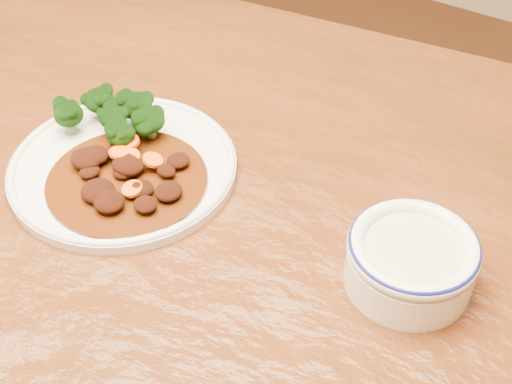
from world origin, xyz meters
The scene contains 5 objects.
dining_table centered at (0.00, 0.00, 0.67)m, with size 1.60×1.08×0.75m.
dinner_plate centered at (-0.01, 0.05, 0.76)m, with size 0.24×0.24×0.02m.
broccoli_florets centered at (-0.05, 0.09, 0.79)m, with size 0.12×0.09×0.04m.
mince_stew centered at (0.01, 0.03, 0.77)m, with size 0.17×0.17×0.02m.
dip_bowl centered at (0.31, 0.08, 0.78)m, with size 0.12×0.12×0.05m.
Camera 1 is at (0.42, -0.36, 1.26)m, focal length 50.00 mm.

